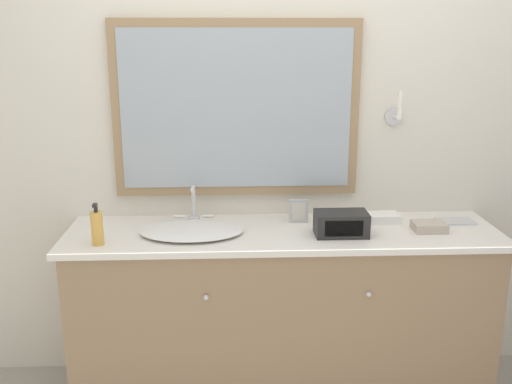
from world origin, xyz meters
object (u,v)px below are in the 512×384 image
(appliance_box, at_px, (341,224))
(soap_bottle, at_px, (97,227))
(sink_basin, at_px, (192,230))
(picture_frame, at_px, (299,211))

(appliance_box, bearing_deg, soap_bottle, -176.05)
(sink_basin, distance_m, soap_bottle, 0.45)
(soap_bottle, distance_m, appliance_box, 1.15)
(soap_bottle, relative_size, picture_frame, 1.61)
(sink_basin, bearing_deg, soap_bottle, -162.26)
(appliance_box, height_order, picture_frame, picture_frame)
(soap_bottle, bearing_deg, appliance_box, 3.95)
(soap_bottle, bearing_deg, picture_frame, 15.97)
(picture_frame, bearing_deg, appliance_box, -46.98)
(sink_basin, bearing_deg, appliance_box, -4.46)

